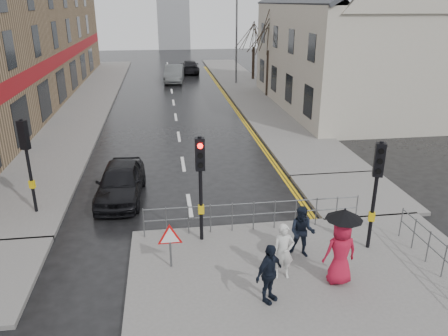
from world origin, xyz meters
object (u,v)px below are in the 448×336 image
object	(u,v)px
pedestrian_a	(283,251)
pedestrian_b	(302,232)
pedestrian_with_umbrella	(341,244)
car_mid	(174,74)
car_parked	(120,182)
pedestrian_d	(269,274)

from	to	relation	value
pedestrian_a	pedestrian_b	bearing A→B (deg)	53.51
pedestrian_b	pedestrian_with_umbrella	bearing A→B (deg)	-40.81
pedestrian_b	car_mid	world-z (taller)	pedestrian_b
pedestrian_with_umbrella	pedestrian_b	bearing A→B (deg)	113.23
pedestrian_with_umbrella	car_parked	bearing A→B (deg)	133.35
car_parked	car_mid	distance (m)	26.12
pedestrian_b	car_mid	bearing A→B (deg)	120.79
car_mid	car_parked	bearing A→B (deg)	-91.05
pedestrian_with_umbrella	car_parked	xyz separation A→B (m)	(-6.18, 6.55, -0.59)
pedestrian_a	pedestrian_b	xyz separation A→B (m)	(0.82, 0.95, -0.00)
car_mid	pedestrian_a	bearing A→B (deg)	-81.31
pedestrian_with_umbrella	car_parked	size ratio (longest dim) A/B	0.52
pedestrian_with_umbrella	car_mid	world-z (taller)	pedestrian_with_umbrella
car_parked	car_mid	xyz separation A→B (m)	(2.96, 25.95, 0.08)
pedestrian_d	car_mid	bearing A→B (deg)	54.44
pedestrian_a	car_mid	distance (m)	32.12
pedestrian_with_umbrella	pedestrian_d	distance (m)	2.13
pedestrian_d	pedestrian_with_umbrella	bearing A→B (deg)	-23.48
pedestrian_a	car_parked	xyz separation A→B (m)	(-4.77, 6.12, -0.23)
pedestrian_with_umbrella	pedestrian_d	bearing A→B (deg)	-165.87
pedestrian_b	car_mid	size ratio (longest dim) A/B	0.33
pedestrian_d	car_parked	bearing A→B (deg)	82.79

